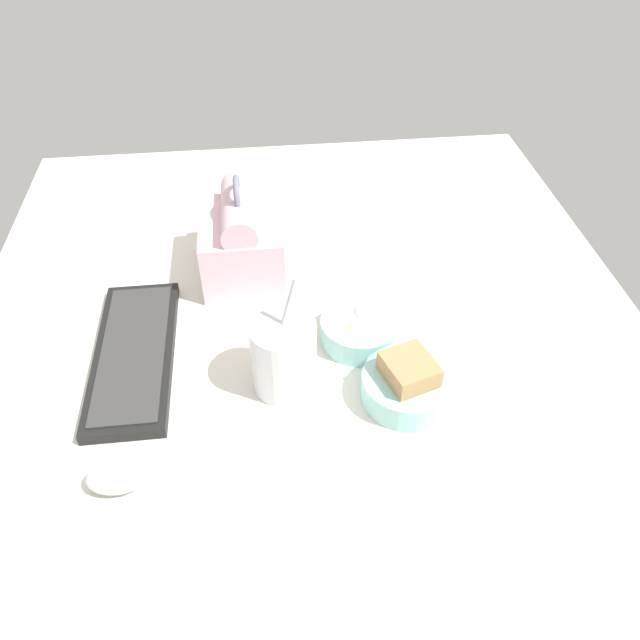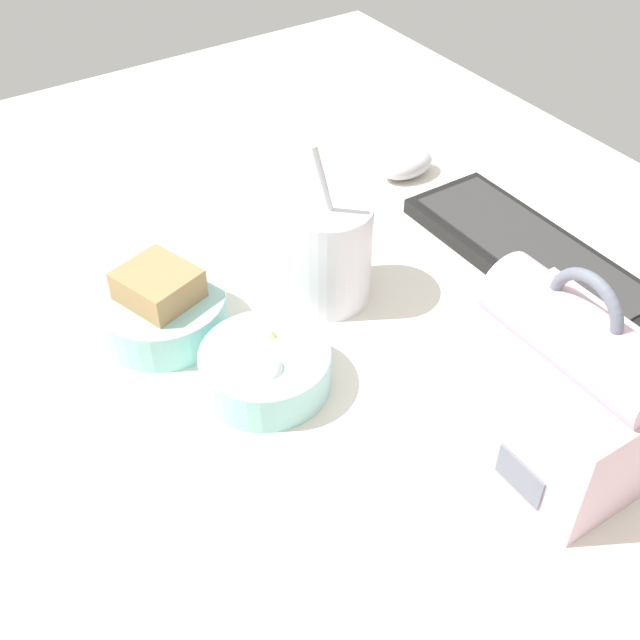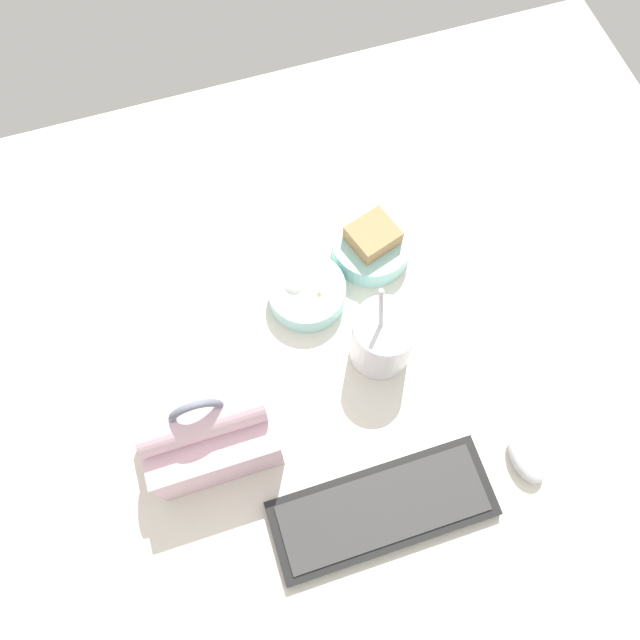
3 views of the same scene
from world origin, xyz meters
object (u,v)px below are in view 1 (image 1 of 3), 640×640
object	(u,v)px
lunch_bag	(242,239)
soup_cup	(284,355)
bento_bowl_snacks	(360,329)
computer_mouse	(117,477)
keyboard	(134,354)
bento_bowl_sandwich	(407,384)

from	to	relation	value
lunch_bag	soup_cup	size ratio (longest dim) A/B	0.98
bento_bowl_snacks	computer_mouse	world-z (taller)	bento_bowl_snacks
soup_cup	lunch_bag	bearing A→B (deg)	10.77
lunch_bag	computer_mouse	bearing A→B (deg)	158.29
bento_bowl_snacks	computer_mouse	size ratio (longest dim) A/B	1.61
lunch_bag	bento_bowl_snacks	bearing A→B (deg)	-138.40
keyboard	soup_cup	world-z (taller)	soup_cup
lunch_bag	bento_bowl_sandwich	distance (cm)	39.40
lunch_bag	bento_bowl_snacks	distance (cm)	26.79
lunch_bag	bento_bowl_snacks	size ratio (longest dim) A/B	1.51
lunch_bag	soup_cup	distance (cm)	28.22
keyboard	bento_bowl_snacks	size ratio (longest dim) A/B	2.54
keyboard	computer_mouse	distance (cm)	22.37
keyboard	soup_cup	distance (cm)	24.28
soup_cup	bento_bowl_sandwich	xyz separation A→B (cm)	(-4.53, -17.00, -3.21)
keyboard	lunch_bag	size ratio (longest dim) A/B	1.67
keyboard	lunch_bag	xyz separation A→B (cm)	(20.06, -17.24, 5.85)
lunch_bag	bento_bowl_sandwich	world-z (taller)	lunch_bag
bento_bowl_sandwich	bento_bowl_snacks	bearing A→B (deg)	20.82
keyboard	bento_bowl_snacks	distance (cm)	34.78
soup_cup	bento_bowl_sandwich	world-z (taller)	soup_cup
lunch_bag	bento_bowl_snacks	xyz separation A→B (cm)	(-19.73, -17.52, -4.65)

